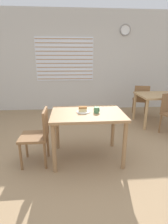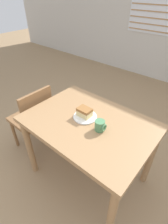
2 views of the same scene
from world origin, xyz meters
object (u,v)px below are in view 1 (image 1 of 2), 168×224
at_px(dining_table_far, 157,99).
at_px(plate, 83,112).
at_px(chair_far_opposite, 141,99).
at_px(chair_near_window, 38,134).
at_px(cake_slice, 83,109).
at_px(coffee_mug, 97,110).
at_px(dining_table_near, 87,119).

bearing_deg(dining_table_far, plate, -143.70).
bearing_deg(chair_far_opposite, chair_near_window, 57.43).
bearing_deg(cake_slice, chair_near_window, -170.64).
xyz_separation_m(chair_near_window, cake_slice, (0.66, 0.11, 0.34)).
bearing_deg(coffee_mug, chair_near_window, -176.11).
height_order(chair_near_window, plate, chair_near_window).
bearing_deg(cake_slice, dining_table_far, 36.06).
height_order(dining_table_far, chair_near_window, chair_near_window).
relative_size(dining_table_near, chair_near_window, 1.27).
bearing_deg(plate, chair_far_opposite, 48.90).
xyz_separation_m(dining_table_near, plate, (-0.06, 0.02, 0.12)).
bearing_deg(dining_table_near, dining_table_far, 37.63).
bearing_deg(chair_near_window, dining_table_far, 120.08).
relative_size(chair_far_opposite, cake_slice, 7.08).
relative_size(plate, coffee_mug, 2.33).
bearing_deg(chair_far_opposite, dining_table_near, 66.79).
xyz_separation_m(plate, coffee_mug, (0.19, -0.05, 0.04)).
bearing_deg(chair_far_opposite, dining_table_far, 119.60).
relative_size(chair_near_window, cake_slice, 7.08).
relative_size(dining_table_far, cake_slice, 7.32).
bearing_deg(chair_far_opposite, coffee_mug, 69.49).
bearing_deg(dining_table_far, coffee_mug, -139.69).
height_order(dining_table_near, chair_near_window, chair_near_window).
distance_m(dining_table_near, coffee_mug, 0.20).
distance_m(dining_table_near, chair_far_opposite, 2.55).
relative_size(dining_table_near, plate, 5.28).
xyz_separation_m(dining_table_far, plate, (-1.83, -1.34, 0.16)).
bearing_deg(coffee_mug, chair_far_opposite, 52.91).
relative_size(chair_near_window, plate, 4.14).
bearing_deg(chair_near_window, cake_slice, 99.36).
height_order(dining_table_near, plate, plate).
bearing_deg(coffee_mug, dining_table_near, 168.89).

